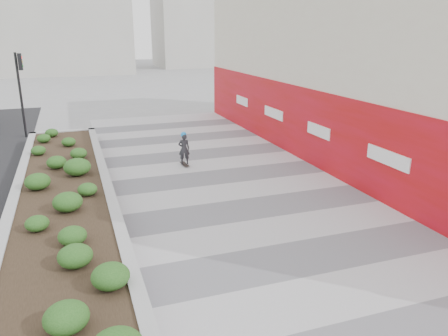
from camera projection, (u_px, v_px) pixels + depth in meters
The scene contains 7 objects.
ground at pixel (352, 298), 8.86m from camera, with size 160.00×160.00×0.00m, color gray.
walkway at pixel (284, 236), 11.55m from camera, with size 8.00×36.00×0.01m, color #A8A8AD.
building at pixel (374, 62), 17.95m from camera, with size 6.04×24.08×8.00m.
planter at pixel (63, 195), 13.29m from camera, with size 3.00×18.00×0.90m.
traffic_signal_near at pixel (21, 82), 21.48m from camera, with size 0.33×0.28×4.20m.
manhole_cover at pixel (301, 233), 11.71m from camera, with size 0.44×0.44×0.01m, color #595654.
skateboarder at pixel (184, 149), 17.37m from camera, with size 0.49×0.73×1.39m.
Camera 1 is at (-4.99, -6.36, 5.19)m, focal length 35.00 mm.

